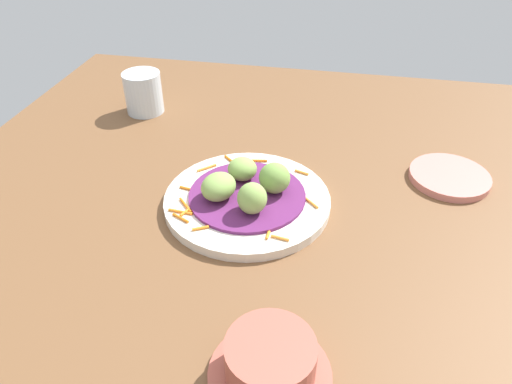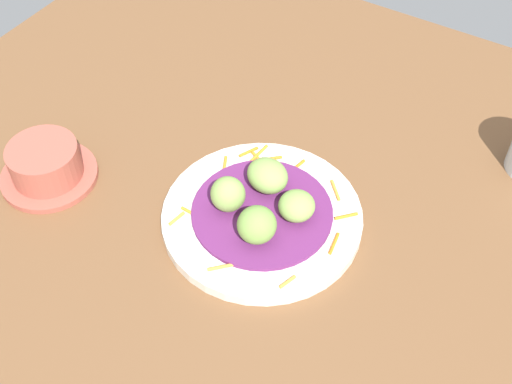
# 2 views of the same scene
# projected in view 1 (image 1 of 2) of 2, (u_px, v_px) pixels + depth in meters

# --- Properties ---
(table_surface) EXTENTS (1.10, 1.10, 0.02)m
(table_surface) POSITION_uv_depth(u_px,v_px,m) (271.00, 217.00, 0.71)
(table_surface) COLOR brown
(table_surface) RESTS_ON ground
(main_plate) EXTENTS (0.25, 0.25, 0.01)m
(main_plate) POSITION_uv_depth(u_px,v_px,m) (247.00, 201.00, 0.71)
(main_plate) COLOR silver
(main_plate) RESTS_ON table_surface
(cabbage_bed) EXTENTS (0.17, 0.17, 0.01)m
(cabbage_bed) POSITION_uv_depth(u_px,v_px,m) (247.00, 195.00, 0.70)
(cabbage_bed) COLOR #60235B
(cabbage_bed) RESTS_ON main_plate
(carrot_garnish) EXTENTS (0.21, 0.19, 0.00)m
(carrot_garnish) POSITION_uv_depth(u_px,v_px,m) (228.00, 196.00, 0.70)
(carrot_garnish) COLOR orange
(carrot_garnish) RESTS_ON main_plate
(guac_scoop_left) EXTENTS (0.05, 0.05, 0.03)m
(guac_scoop_left) POSITION_uv_depth(u_px,v_px,m) (242.00, 169.00, 0.72)
(guac_scoop_left) COLOR #84A851
(guac_scoop_left) RESTS_ON cabbage_bed
(guac_scoop_center) EXTENTS (0.06, 0.07, 0.04)m
(guac_scoop_center) POSITION_uv_depth(u_px,v_px,m) (219.00, 187.00, 0.68)
(guac_scoop_center) COLOR #84A851
(guac_scoop_center) RESTS_ON cabbage_bed
(guac_scoop_right) EXTENTS (0.04, 0.04, 0.05)m
(guac_scoop_right) POSITION_uv_depth(u_px,v_px,m) (252.00, 198.00, 0.66)
(guac_scoop_right) COLOR #84A851
(guac_scoop_right) RESTS_ON cabbage_bed
(guac_scoop_back) EXTENTS (0.06, 0.06, 0.05)m
(guac_scoop_back) POSITION_uv_depth(u_px,v_px,m) (275.00, 178.00, 0.69)
(guac_scoop_back) COLOR #759E47
(guac_scoop_back) RESTS_ON cabbage_bed
(side_plate_small) EXTENTS (0.13, 0.13, 0.01)m
(side_plate_small) POSITION_uv_depth(u_px,v_px,m) (449.00, 177.00, 0.76)
(side_plate_small) COLOR tan
(side_plate_small) RESTS_ON table_surface
(terracotta_bowl) EXTENTS (0.13, 0.13, 0.05)m
(terracotta_bowl) POSITION_uv_depth(u_px,v_px,m) (270.00, 364.00, 0.47)
(terracotta_bowl) COLOR #A85142
(terracotta_bowl) RESTS_ON table_surface
(water_glass) EXTENTS (0.07, 0.07, 0.08)m
(water_glass) POSITION_uv_depth(u_px,v_px,m) (143.00, 93.00, 0.94)
(water_glass) COLOR silver
(water_glass) RESTS_ON table_surface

